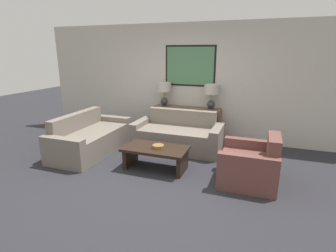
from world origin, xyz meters
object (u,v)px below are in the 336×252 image
Objects in this scene: armchair_near_back_wall at (251,165)px; table_lamp_right at (211,92)px; table_lamp_left at (164,90)px; coffee_table at (156,153)px; decorative_bowl at (158,146)px; console_table at (186,123)px; couch_by_side at (90,139)px; couch_by_back_wall at (178,136)px.

table_lamp_right is at bearing 119.96° from armchair_near_back_wall.
table_lamp_left is at bearing 180.00° from table_lamp_right.
decorative_bowl is at bearing -16.33° from coffee_table.
console_table reaches higher than decorative_bowl.
couch_by_side reaches higher than console_table.
table_lamp_right reaches higher than coffee_table.
armchair_near_back_wall is (1.55, -1.71, -0.10)m from console_table.
console_table is 2.31m from armchair_near_back_wall.
armchair_near_back_wall is (1.55, -1.05, 0.00)m from couch_by_back_wall.
console_table is at bearing 88.09° from coffee_table.
couch_by_back_wall is at bearing -49.86° from table_lamp_left.
table_lamp_left is 1.23m from couch_by_back_wall.
console_table is at bearing 90.00° from couch_by_back_wall.
armchair_near_back_wall is (2.10, -1.71, -0.87)m from table_lamp_left.
table_lamp_right is 2.78m from couch_by_side.
table_lamp_left reaches higher than coffee_table.
decorative_bowl is at bearing -177.55° from armchair_near_back_wall.
armchair_near_back_wall is (1.55, 0.07, -0.15)m from decorative_bowl.
table_lamp_right is (0.56, 0.00, 0.76)m from console_table.
table_lamp_left reaches higher than couch_by_back_wall.
couch_by_back_wall is at bearing -130.14° from table_lamp_right.
table_lamp_left is 0.62× the size of armchair_near_back_wall.
couch_by_side is at bearing 168.75° from decorative_bowl.
table_lamp_right is 2.00m from decorative_bowl.
couch_by_side is at bearing -154.36° from couch_by_back_wall.
console_table is at bearing 132.05° from armchair_near_back_wall.
armchair_near_back_wall reaches higher than couch_by_back_wall.
table_lamp_right is at bearing 0.00° from console_table.
couch_by_back_wall is 1.65× the size of coffee_table.
couch_by_back_wall and couch_by_side have the same top height.
couch_by_side is at bearing -126.90° from table_lamp_left.
couch_by_side is at bearing 175.33° from armchair_near_back_wall.
table_lamp_left reaches higher than couch_by_side.
coffee_table is at bearing 163.67° from decorative_bowl.
console_table is 2.80× the size of table_lamp_left.
console_table is 0.67m from couch_by_back_wall.
couch_by_side is at bearing -138.61° from console_table.
armchair_near_back_wall is at bearing 2.45° from decorative_bowl.
table_lamp_left is at bearing 105.80° from coffee_table.
console_table is at bearing 0.00° from table_lamp_left.
table_lamp_left is 2.02m from coffee_table.
armchair_near_back_wall is at bearing -47.95° from console_table.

